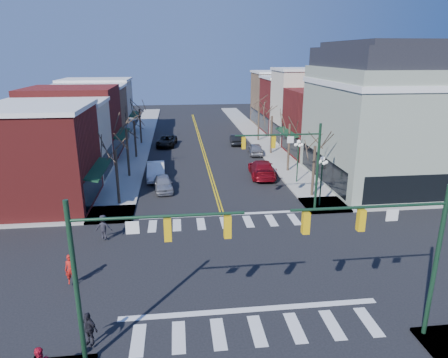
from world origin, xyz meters
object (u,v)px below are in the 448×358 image
object	(u,v)px
car_right_mid	(255,149)
pedestrian_dark_a	(89,329)
victorian_corner	(387,115)
car_left_near	(163,183)
car_left_mid	(156,171)
lamppost_midblock	(298,154)
car_left_far	(167,141)
pedestrian_red_a	(71,269)
car_right_near	(262,169)
pedestrian_dark_b	(104,227)
lamppost_corner	(322,173)
car_right_far	(236,139)

from	to	relation	value
car_right_mid	pedestrian_dark_a	xyz separation A→B (m)	(-13.81, -33.31, 0.22)
victorian_corner	car_left_near	bearing A→B (deg)	-179.39
victorian_corner	car_left_mid	bearing A→B (deg)	170.84
lamppost_midblock	car_left_far	size ratio (longest dim) A/B	0.84
car_left_far	pedestrian_red_a	xyz separation A→B (m)	(-4.55, -34.43, 0.29)
victorian_corner	car_left_mid	world-z (taller)	victorian_corner
car_left_far	car_right_near	size ratio (longest dim) A/B	0.86
car_left_far	car_right_near	bearing A→B (deg)	-49.48
pedestrian_red_a	pedestrian_dark_b	size ratio (longest dim) A/B	1.00
pedestrian_dark_b	lamppost_corner	bearing A→B (deg)	-159.76
lamppost_corner	car_right_near	xyz separation A→B (m)	(-2.97, 9.01, -2.10)
pedestrian_red_a	pedestrian_dark_b	world-z (taller)	pedestrian_red_a
victorian_corner	lamppost_midblock	world-z (taller)	victorian_corner
car_left_mid	pedestrian_dark_b	size ratio (longest dim) A/B	2.94
car_left_mid	pedestrian_red_a	distance (m)	19.71
car_right_mid	victorian_corner	bearing A→B (deg)	133.60
lamppost_corner	car_left_mid	distance (m)	16.94
lamppost_corner	pedestrian_dark_a	bearing A→B (deg)	-136.39
car_right_mid	pedestrian_dark_a	bearing A→B (deg)	71.99
car_left_near	car_right_far	xyz separation A→B (m)	(9.60, 18.84, -0.01)
car_right_near	pedestrian_dark_b	bearing A→B (deg)	48.36
lamppost_midblock	car_left_far	xyz separation A→B (m)	(-13.00, 18.15, -2.25)
car_left_near	car_left_far	bearing A→B (deg)	84.24
lamppost_corner	car_right_near	size ratio (longest dim) A/B	0.73
lamppost_corner	lamppost_midblock	world-z (taller)	same
victorian_corner	pedestrian_red_a	distance (m)	30.81
lamppost_corner	car_left_near	size ratio (longest dim) A/B	1.05
car_left_mid	car_right_near	xyz separation A→B (m)	(10.84, -0.56, 0.04)
lamppost_corner	pedestrian_dark_b	size ratio (longest dim) A/B	2.56
car_left_far	pedestrian_red_a	world-z (taller)	pedestrian_red_a
lamppost_midblock	pedestrian_dark_a	size ratio (longest dim) A/B	2.73
lamppost_midblock	car_left_mid	distance (m)	14.31
lamppost_corner	pedestrian_dark_a	world-z (taller)	lamppost_corner
car_right_near	car_right_mid	xyz separation A→B (m)	(1.17, 9.42, -0.13)
lamppost_midblock	car_right_near	world-z (taller)	lamppost_midblock
lamppost_midblock	car_right_near	distance (m)	4.42
pedestrian_dark_b	car_left_mid	bearing A→B (deg)	-95.98
car_right_far	lamppost_corner	bearing A→B (deg)	101.39
lamppost_midblock	pedestrian_red_a	world-z (taller)	lamppost_midblock
pedestrian_red_a	pedestrian_dark_b	bearing A→B (deg)	73.10
car_right_near	car_right_mid	bearing A→B (deg)	-92.80
lamppost_corner	car_right_mid	world-z (taller)	lamppost_corner
car_left_near	pedestrian_dark_a	bearing A→B (deg)	-102.97
car_right_near	car_right_far	bearing A→B (deg)	-84.14
lamppost_midblock	car_right_far	world-z (taller)	lamppost_midblock
victorian_corner	car_left_far	xyz separation A→B (m)	(-21.30, 18.65, -5.94)
lamppost_corner	pedestrian_red_a	world-z (taller)	lamppost_corner
victorian_corner	car_right_mid	xyz separation A→B (m)	(-10.10, 12.43, -5.93)
car_right_near	pedestrian_red_a	bearing A→B (deg)	56.50
car_right_mid	car_right_near	bearing A→B (deg)	87.42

